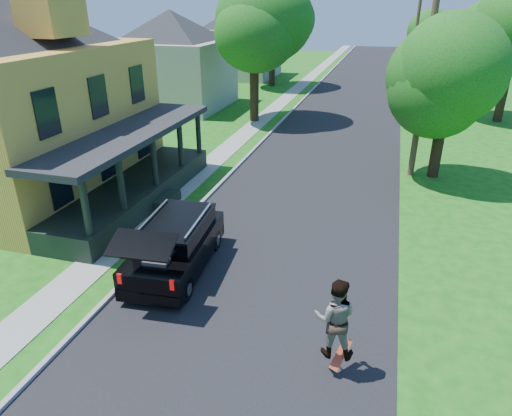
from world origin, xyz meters
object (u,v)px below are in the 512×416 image
(skateboarder, at_px, (335,318))
(utility_pole_near, at_px, (427,62))
(tree_right_near, at_px, (449,75))
(black_suv, at_px, (175,245))

(skateboarder, xyz_separation_m, utility_pole_near, (2.00, 14.16, 3.85))
(skateboarder, height_order, utility_pole_near, utility_pole_near)
(skateboarder, bearing_deg, utility_pole_near, -102.85)
(skateboarder, distance_m, tree_right_near, 14.96)
(tree_right_near, xyz_separation_m, utility_pole_near, (-1.00, -0.12, 0.53))
(tree_right_near, relative_size, utility_pole_near, 0.72)
(tree_right_near, height_order, utility_pole_near, utility_pole_near)
(black_suv, xyz_separation_m, tree_right_near, (8.34, 11.28, 3.93))
(black_suv, distance_m, tree_right_near, 14.57)
(black_suv, distance_m, utility_pole_near, 14.09)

